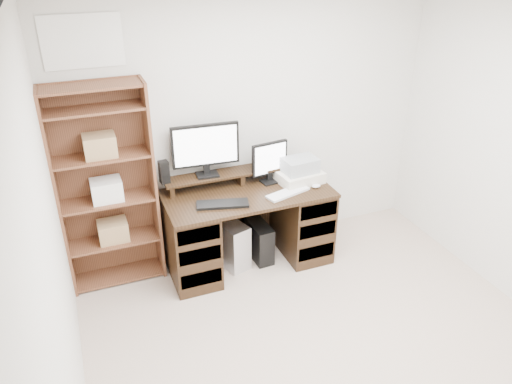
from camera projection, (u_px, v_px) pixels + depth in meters
room at (371, 232)px, 2.92m from camera, size 3.54×4.04×2.54m
desk at (248, 226)px, 4.62m from camera, size 1.50×0.70×0.75m
riser_shelf at (239, 173)px, 4.58m from camera, size 1.40×0.22×0.12m
monitor_wide at (206, 147)px, 4.37m from camera, size 0.60×0.17×0.48m
monitor_small at (270, 161)px, 4.54m from camera, size 0.36×0.15×0.39m
speaker at (164, 172)px, 4.31m from camera, size 0.09×0.09×0.20m
keyboard_black at (223, 204)px, 4.23m from camera, size 0.46×0.25×0.02m
keyboard_white at (288, 193)px, 4.42m from camera, size 0.43×0.24×0.02m
mouse at (316, 186)px, 4.52m from camera, size 0.09×0.06×0.03m
printer at (299, 177)px, 4.62m from camera, size 0.43×0.34×0.10m
basket at (300, 165)px, 4.56m from camera, size 0.32×0.24×0.13m
tower_silver at (229, 242)px, 4.69m from camera, size 0.32×0.48×0.45m
tower_black at (259, 241)px, 4.77m from camera, size 0.18×0.38×0.37m
bookshelf at (106, 187)px, 4.17m from camera, size 0.80×0.30×1.80m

